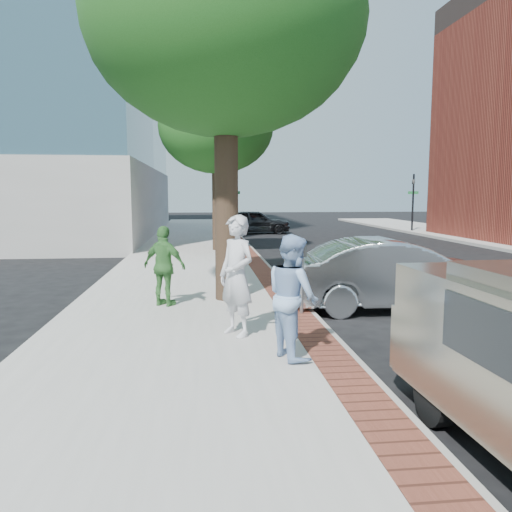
{
  "coord_description": "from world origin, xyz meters",
  "views": [
    {
      "loc": [
        -1.15,
        -9.22,
        2.51
      ],
      "look_at": [
        -0.01,
        1.24,
        1.2
      ],
      "focal_mm": 35.0,
      "sensor_mm": 36.0,
      "label": 1
    }
  ],
  "objects": [
    {
      "name": "tree_near",
      "position": [
        -0.6,
        1.9,
        6.17
      ],
      "size": [
        6.0,
        6.0,
        8.51
      ],
      "color": "black",
      "rests_on": "sidewalk"
    },
    {
      "name": "office_base",
      "position": [
        -13.0,
        22.0,
        2.0
      ],
      "size": [
        18.2,
        22.2,
        4.0
      ],
      "primitive_type": "cube",
      "color": "gray",
      "rests_on": "ground"
    },
    {
      "name": "brick_strip",
      "position": [
        0.7,
        8.0,
        0.15
      ],
      "size": [
        0.6,
        60.0,
        0.01
      ],
      "primitive_type": "cube",
      "color": "brown",
      "rests_on": "sidewalk"
    },
    {
      "name": "person_green",
      "position": [
        -1.95,
        1.34,
        1.0
      ],
      "size": [
        1.07,
        0.85,
        1.7
      ],
      "primitive_type": "imported",
      "rotation": [
        0.0,
        0.0,
        2.63
      ],
      "color": "#3F7E39",
      "rests_on": "sidewalk"
    },
    {
      "name": "sidewalk",
      "position": [
        -1.5,
        8.0,
        0.07
      ],
      "size": [
        5.0,
        60.0,
        0.15
      ],
      "primitive_type": "cube",
      "color": "#9E9991",
      "rests_on": "ground"
    },
    {
      "name": "parking_meter",
      "position": [
        0.8,
        0.33,
        1.21
      ],
      "size": [
        0.12,
        0.32,
        1.47
      ],
      "color": "gray",
      "rests_on": "sidewalk"
    },
    {
      "name": "signal_near",
      "position": [
        0.9,
        22.0,
        2.25
      ],
      "size": [
        0.7,
        0.15,
        3.8
      ],
      "color": "black",
      "rests_on": "ground"
    },
    {
      "name": "bg_car",
      "position": [
        2.23,
        22.38,
        0.76
      ],
      "size": [
        4.5,
        1.88,
        1.52
      ],
      "primitive_type": "imported",
      "rotation": [
        0.0,
        0.0,
        1.55
      ],
      "color": "black",
      "rests_on": "ground"
    },
    {
      "name": "signal_far",
      "position": [
        12.5,
        22.0,
        2.25
      ],
      "size": [
        0.7,
        0.15,
        3.8
      ],
      "color": "black",
      "rests_on": "ground"
    },
    {
      "name": "curb",
      "position": [
        1.05,
        8.0,
        0.07
      ],
      "size": [
        0.1,
        60.0,
        0.15
      ],
      "primitive_type": "cube",
      "color": "gray",
      "rests_on": "ground"
    },
    {
      "name": "ground",
      "position": [
        0.0,
        0.0,
        0.0
      ],
      "size": [
        120.0,
        120.0,
        0.0
      ],
      "primitive_type": "plane",
      "color": "black",
      "rests_on": "ground"
    },
    {
      "name": "sedan_silver",
      "position": [
        3.02,
        1.11,
        0.77
      ],
      "size": [
        4.69,
        1.65,
        1.55
      ],
      "primitive_type": "imported",
      "rotation": [
        0.0,
        0.0,
        1.57
      ],
      "color": "#B2B6BA",
      "rests_on": "ground"
    },
    {
      "name": "tree_far",
      "position": [
        -0.5,
        12.0,
        5.3
      ],
      "size": [
        4.8,
        4.8,
        7.14
      ],
      "color": "black",
      "rests_on": "sidewalk"
    },
    {
      "name": "person_gray",
      "position": [
        -0.59,
        -1.06,
        1.16
      ],
      "size": [
        0.83,
        0.88,
        2.02
      ],
      "primitive_type": "imported",
      "rotation": [
        0.0,
        0.0,
        -0.93
      ],
      "color": "silver",
      "rests_on": "sidewalk"
    },
    {
      "name": "person_officer",
      "position": [
        0.14,
        -2.25,
        1.05
      ],
      "size": [
        0.9,
        1.03,
        1.79
      ],
      "primitive_type": "imported",
      "rotation": [
        0.0,
        0.0,
        1.87
      ],
      "color": "#8FB0DD",
      "rests_on": "sidewalk"
    }
  ]
}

